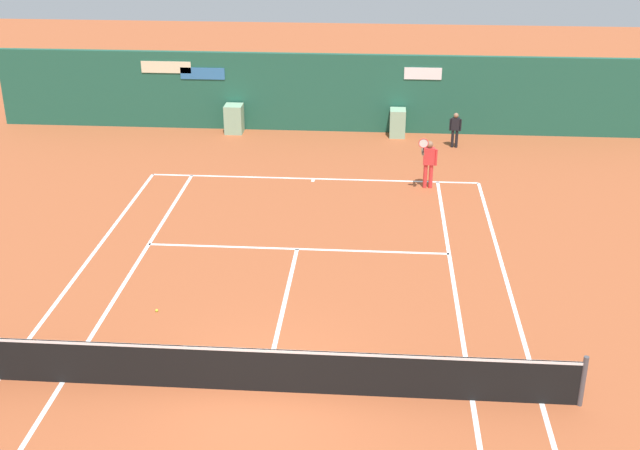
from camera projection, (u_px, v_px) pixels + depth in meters
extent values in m
plane|color=#A8512D|center=(264.00, 391.00, 15.85)|extent=(80.00, 80.00, 0.00)
cube|color=white|center=(313.00, 179.00, 26.52)|extent=(10.60, 0.10, 0.01)
cube|color=white|center=(63.00, 382.00, 16.13)|extent=(0.10, 23.40, 0.01)
cube|color=white|center=(472.00, 400.00, 15.58)|extent=(0.10, 23.40, 0.01)
cube|color=white|center=(542.00, 403.00, 15.49)|extent=(0.10, 23.40, 0.01)
cube|color=white|center=(297.00, 249.00, 21.69)|extent=(8.00, 0.10, 0.01)
cube|color=white|center=(283.00, 309.00, 18.77)|extent=(0.10, 6.40, 0.01)
cube|color=white|center=(313.00, 180.00, 26.39)|extent=(0.10, 0.24, 0.01)
cylinder|color=#4C4C51|center=(583.00, 381.00, 15.23)|extent=(0.10, 0.10, 1.07)
cube|color=black|center=(263.00, 370.00, 15.66)|extent=(12.00, 0.03, 0.95)
cube|color=white|center=(263.00, 351.00, 15.48)|extent=(12.00, 0.04, 0.06)
cube|color=#1E5642|center=(325.00, 93.00, 30.76)|extent=(25.00, 0.24, 2.93)
cube|color=white|center=(423.00, 74.00, 30.06)|extent=(1.37, 0.02, 0.44)
cube|color=beige|center=(166.00, 67.00, 30.68)|extent=(1.89, 0.02, 0.44)
cube|color=#2D6BA8|center=(202.00, 74.00, 30.68)|extent=(1.68, 0.02, 0.44)
cube|color=#8CB793|center=(234.00, 119.00, 30.87)|extent=(0.66, 0.70, 1.07)
cube|color=#8CB793|center=(398.00, 123.00, 30.46)|extent=(0.58, 0.70, 1.03)
cylinder|color=red|center=(431.00, 176.00, 25.64)|extent=(0.13, 0.13, 0.78)
cylinder|color=red|center=(425.00, 176.00, 25.66)|extent=(0.13, 0.13, 0.78)
cube|color=red|center=(429.00, 156.00, 25.38)|extent=(0.35, 0.20, 0.54)
sphere|color=#8C664C|center=(430.00, 144.00, 25.23)|extent=(0.21, 0.21, 0.21)
cylinder|color=red|center=(436.00, 157.00, 25.38)|extent=(0.08, 0.08, 0.52)
cylinder|color=#8C664C|center=(423.00, 152.00, 25.07)|extent=(0.09, 0.52, 0.08)
cylinder|color=black|center=(423.00, 151.00, 24.79)|extent=(0.03, 0.03, 0.22)
torus|color=#DB3838|center=(424.00, 143.00, 24.69)|extent=(0.30, 0.03, 0.30)
cylinder|color=silver|center=(424.00, 143.00, 24.69)|extent=(0.26, 0.01, 0.26)
cylinder|color=black|center=(457.00, 139.00, 29.32)|extent=(0.10, 0.10, 0.65)
cylinder|color=black|center=(452.00, 139.00, 29.35)|extent=(0.10, 0.10, 0.65)
cube|color=black|center=(456.00, 124.00, 29.12)|extent=(0.31, 0.20, 0.45)
sphere|color=#8C664C|center=(456.00, 115.00, 28.99)|extent=(0.18, 0.18, 0.18)
cylinder|color=black|center=(461.00, 125.00, 29.09)|extent=(0.07, 0.07, 0.44)
cylinder|color=black|center=(450.00, 124.00, 29.17)|extent=(0.07, 0.07, 0.44)
sphere|color=#CCE033|center=(157.00, 310.00, 18.64)|extent=(0.07, 0.07, 0.07)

